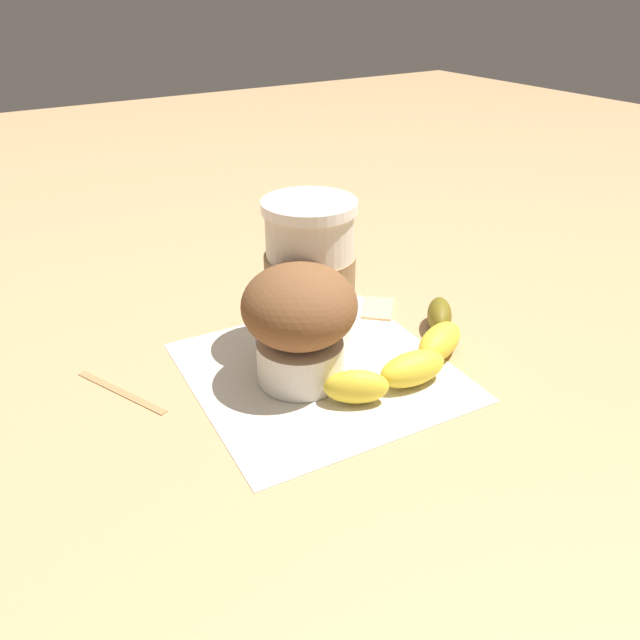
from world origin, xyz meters
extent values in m
plane|color=tan|center=(0.00, 0.00, 0.00)|extent=(3.00, 3.00, 0.00)
cube|color=beige|center=(0.00, 0.00, 0.00)|extent=(0.25, 0.25, 0.00)
cylinder|color=silver|center=(-0.05, 0.02, 0.07)|extent=(0.08, 0.08, 0.14)
cylinder|color=white|center=(-0.05, 0.02, 0.14)|extent=(0.09, 0.09, 0.01)
cylinder|color=#997551|center=(-0.05, 0.02, 0.07)|extent=(0.09, 0.09, 0.05)
cylinder|color=white|center=(0.00, -0.02, 0.02)|extent=(0.08, 0.08, 0.04)
ellipsoid|color=brown|center=(0.00, -0.02, 0.08)|extent=(0.10, 0.10, 0.07)
ellipsoid|color=yellow|center=(0.06, 0.00, 0.02)|extent=(0.05, 0.06, 0.03)
ellipsoid|color=yellow|center=(0.06, 0.06, 0.02)|extent=(0.04, 0.07, 0.03)
ellipsoid|color=yellow|center=(0.04, 0.11, 0.02)|extent=(0.05, 0.07, 0.03)
ellipsoid|color=brown|center=(0.00, 0.15, 0.02)|extent=(0.06, 0.06, 0.03)
cube|color=#E0B27F|center=(-0.07, 0.12, 0.00)|extent=(0.06, 0.06, 0.01)
cube|color=#9E7547|center=(-0.07, -0.17, 0.00)|extent=(0.10, 0.05, 0.00)
camera|label=1|loc=(0.41, -0.26, 0.33)|focal=35.00mm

